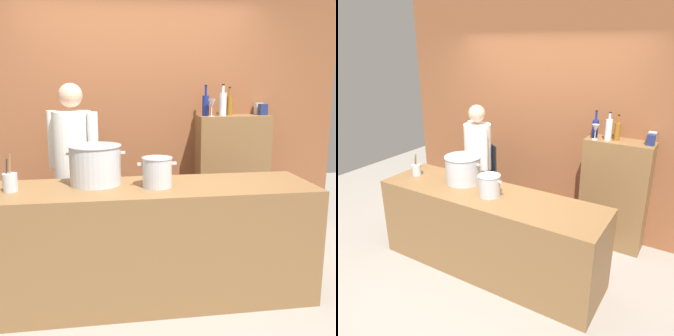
% 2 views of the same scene
% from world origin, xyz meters
% --- Properties ---
extents(ground_plane, '(8.00, 8.00, 0.00)m').
position_xyz_m(ground_plane, '(0.00, 0.00, 0.00)').
color(ground_plane, gray).
extents(brick_back_panel, '(4.40, 0.10, 3.00)m').
position_xyz_m(brick_back_panel, '(0.00, 1.40, 1.50)').
color(brick_back_panel, brown).
rests_on(brick_back_panel, ground_plane).
extents(prep_counter, '(2.47, 0.70, 0.90)m').
position_xyz_m(prep_counter, '(0.00, 0.00, 0.45)').
color(prep_counter, brown).
rests_on(prep_counter, ground_plane).
extents(bar_cabinet, '(0.76, 0.32, 1.33)m').
position_xyz_m(bar_cabinet, '(1.00, 1.19, 0.66)').
color(bar_cabinet, brown).
rests_on(bar_cabinet, ground_plane).
extents(chef, '(0.46, 0.41, 1.66)m').
position_xyz_m(chef, '(-0.62, 0.69, 0.96)').
color(chef, black).
rests_on(chef, ground_plane).
extents(stockpot_large, '(0.46, 0.40, 0.30)m').
position_xyz_m(stockpot_large, '(-0.42, 0.12, 1.05)').
color(stockpot_large, '#B7BABF').
rests_on(stockpot_large, prep_counter).
extents(stockpot_small, '(0.29, 0.23, 0.22)m').
position_xyz_m(stockpot_small, '(0.04, -0.03, 1.01)').
color(stockpot_small, '#B7BABF').
rests_on(stockpot_small, prep_counter).
extents(utensil_crock, '(0.10, 0.10, 0.27)m').
position_xyz_m(utensil_crock, '(-1.01, -0.00, 0.97)').
color(utensil_crock, '#B7BABF').
rests_on(utensil_crock, prep_counter).
extents(wine_bottle_amber, '(0.07, 0.07, 0.29)m').
position_xyz_m(wine_bottle_amber, '(0.95, 1.19, 1.43)').
color(wine_bottle_amber, '#8C5919').
rests_on(wine_bottle_amber, bar_cabinet).
extents(wine_bottle_clear, '(0.07, 0.07, 0.32)m').
position_xyz_m(wine_bottle_clear, '(0.87, 1.14, 1.45)').
color(wine_bottle_clear, silver).
rests_on(wine_bottle_clear, bar_cabinet).
extents(wine_bottle_cobalt, '(0.07, 0.07, 0.31)m').
position_xyz_m(wine_bottle_cobalt, '(0.70, 1.19, 1.44)').
color(wine_bottle_cobalt, navy).
rests_on(wine_bottle_cobalt, bar_cabinet).
extents(wine_glass_tall, '(0.08, 0.08, 0.18)m').
position_xyz_m(wine_glass_tall, '(0.73, 1.08, 1.46)').
color(wine_glass_tall, silver).
rests_on(wine_glass_tall, bar_cabinet).
extents(spice_tin_navy, '(0.08, 0.08, 0.12)m').
position_xyz_m(spice_tin_navy, '(1.32, 1.18, 1.39)').
color(spice_tin_navy, navy).
rests_on(spice_tin_navy, bar_cabinet).
extents(spice_tin_silver, '(0.08, 0.08, 0.12)m').
position_xyz_m(spice_tin_silver, '(1.31, 1.28, 1.39)').
color(spice_tin_silver, '#B2B2B7').
rests_on(spice_tin_silver, bar_cabinet).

